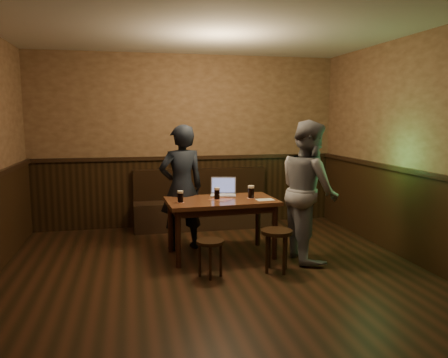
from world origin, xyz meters
TOP-DOWN VIEW (x-y plane):
  - room at (0.00, 0.22)m, footprint 5.04×6.04m
  - bench at (0.20, 2.75)m, footprint 2.20×0.50m
  - pub_table at (0.20, 1.23)m, footprint 1.43×0.87m
  - stool_left at (-0.08, 0.51)m, footprint 0.36×0.36m
  - stool_right at (0.71, 0.51)m, footprint 0.47×0.47m
  - pint_left at (-0.34, 1.12)m, footprint 0.10×0.10m
  - pint_mid at (0.15, 1.24)m, footprint 0.10×0.10m
  - pint_right at (0.60, 1.23)m, footprint 0.11×0.11m
  - laptop at (0.28, 1.51)m, footprint 0.39×0.35m
  - menu at (0.74, 1.08)m, footprint 0.23×0.17m
  - person_suit at (-0.26, 1.63)m, footprint 0.69×0.53m
  - person_grey at (1.25, 0.88)m, footprint 0.68×0.87m

SIDE VIEW (x-z plane):
  - bench at x=0.20m, z-range -0.16..0.79m
  - stool_left at x=-0.08m, z-range 0.13..0.55m
  - stool_right at x=0.71m, z-range 0.15..0.64m
  - pub_table at x=0.20m, z-range 0.27..1.02m
  - menu at x=0.74m, z-range 0.75..0.75m
  - laptop at x=0.28m, z-range 0.69..0.93m
  - pint_left at x=-0.34m, z-range 0.75..0.90m
  - pint_mid at x=0.15m, z-range 0.75..0.90m
  - pint_right at x=0.60m, z-range 0.75..0.91m
  - person_suit at x=-0.26m, z-range 0.00..1.70m
  - person_grey at x=1.25m, z-range 0.00..1.76m
  - room at x=0.00m, z-range -0.22..2.62m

